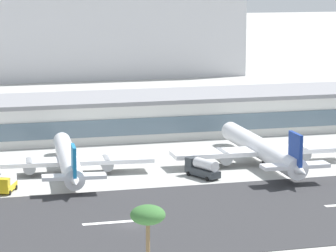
% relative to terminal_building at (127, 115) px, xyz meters
% --- Properties ---
extents(ground_plane, '(1400.00, 1400.00, 0.00)m').
position_rel_terminal_building_xyz_m(ground_plane, '(-17.16, -79.28, -5.05)').
color(ground_plane, '#A8A8A3').
extents(runway_strip, '(800.00, 42.00, 0.08)m').
position_rel_terminal_building_xyz_m(runway_strip, '(-17.16, -77.07, -5.01)').
color(runway_strip, '#2D2D30').
rests_on(runway_strip, ground_plane).
extents(runway_centreline_dash_4, '(12.00, 1.20, 0.01)m').
position_rel_terminal_building_xyz_m(runway_centreline_dash_4, '(-18.86, -77.07, -4.97)').
color(runway_centreline_dash_4, white).
rests_on(runway_centreline_dash_4, runway_strip).
extents(terminal_building, '(182.30, 23.97, 10.10)m').
position_rel_terminal_building_xyz_m(terminal_building, '(0.00, 0.00, 0.00)').
color(terminal_building, silver).
rests_on(terminal_building, ground_plane).
extents(distant_hotel_block, '(109.62, 25.47, 38.88)m').
position_rel_terminal_building_xyz_m(distant_hotel_block, '(18.40, 124.22, 14.39)').
color(distant_hotel_block, '#BCBCC1').
rests_on(distant_hotel_block, ground_plane).
extents(airliner_blue_tail_gate_1, '(35.49, 44.53, 9.30)m').
position_rel_terminal_building_xyz_m(airliner_blue_tail_gate_1, '(-21.47, -40.60, -2.09)').
color(airliner_blue_tail_gate_1, silver).
rests_on(airliner_blue_tail_gate_1, ground_plane).
extents(airliner_navy_tail_gate_2, '(39.73, 49.20, 10.27)m').
position_rel_terminal_building_xyz_m(airliner_navy_tail_gate_2, '(20.37, -42.57, -1.78)').
color(airliner_navy_tail_gate_2, white).
rests_on(airliner_navy_tail_gate_2, ground_plane).
extents(service_fuel_truck_1, '(5.64, 8.85, 3.95)m').
position_rel_terminal_building_xyz_m(service_fuel_truck_1, '(4.28, -50.12, -3.03)').
color(service_fuel_truck_1, '#2D3338').
rests_on(service_fuel_truck_1, ground_plane).
extents(service_box_truck_2, '(4.45, 6.46, 3.25)m').
position_rel_terminal_building_xyz_m(service_box_truck_2, '(-34.90, -51.81, -3.27)').
color(service_box_truck_2, gold).
rests_on(service_box_truck_2, ground_plane).
extents(palm_tree_2, '(4.52, 4.52, 11.85)m').
position_rel_terminal_building_xyz_m(palm_tree_2, '(-21.95, -110.21, 5.26)').
color(palm_tree_2, brown).
rests_on(palm_tree_2, ground_plane).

